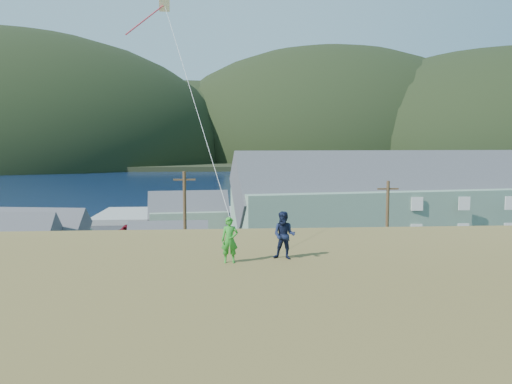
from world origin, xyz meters
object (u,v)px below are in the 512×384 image
kite_flyer_navy (284,235)px  lodge (391,200)px  wharf (187,215)px  shed_teal (5,248)px  shed_white (168,250)px  shed_palegreen_near (37,240)px  kite_flyer_green (230,240)px  shed_palegreen_far (189,215)px

kite_flyer_navy → lodge: bearing=86.7°
wharf → lodge: (24.16, -20.09, 4.33)m
shed_teal → shed_white: size_ratio=1.20×
shed_teal → shed_palegreen_near: (1.42, 3.33, -0.01)m
shed_white → kite_flyer_navy: bearing=-77.1°
kite_flyer_green → shed_palegreen_far: bearing=97.7°
shed_white → shed_palegreen_far: size_ratio=0.68×
wharf → shed_teal: (-13.05, -32.10, 1.93)m
lodge → shed_white: lodge is taller
wharf → lodge: lodge is taller
wharf → shed_white: bearing=-89.0°
wharf → shed_white: 32.76m
wharf → kite_flyer_navy: 59.47m
shed_palegreen_near → shed_palegreen_far: (12.78, 14.58, 0.12)m
kite_flyer_green → kite_flyer_navy: kite_flyer_navy is taller
wharf → shed_white: (0.55, -32.71, 1.64)m
shed_teal → wharf: bearing=70.1°
wharf → shed_palegreen_far: size_ratio=2.56×
wharf → kite_flyer_navy: bearing=-83.1°
shed_palegreen_near → shed_palegreen_far: shed_palegreen_far is taller
shed_palegreen_near → shed_palegreen_far: size_ratio=0.92×
lodge → shed_palegreen_far: (-23.02, 5.90, -2.29)m
wharf → shed_palegreen_far: 14.38m
wharf → kite_flyer_green: size_ratio=17.75×
shed_palegreen_near → shed_white: bearing=-8.6°
wharf → lodge: size_ratio=0.71×
shed_palegreen_near → kite_flyer_navy: bearing=-48.6°
shed_white → shed_palegreen_far: shed_palegreen_far is taller
shed_teal → shed_white: shed_teal is taller
wharf → shed_palegreen_far: shed_palegreen_far is taller
shed_white → kite_flyer_green: (4.73, -26.24, 5.84)m
lodge → shed_teal: lodge is taller
wharf → shed_teal: shed_teal is taller
wharf → shed_palegreen_near: (-11.63, -28.77, 1.92)m
shed_palegreen_far → shed_palegreen_near: bearing=-137.0°
kite_flyer_green → shed_teal: bearing=126.8°
wharf → shed_white: size_ratio=3.78×
kite_flyer_green → kite_flyer_navy: (1.80, 0.40, 0.06)m
shed_palegreen_far → shed_teal: bearing=-134.1°
wharf → shed_palegreen_near: shed_palegreen_near is taller
wharf → shed_palegreen_near: bearing=-112.0°
lodge → kite_flyer_navy: 42.22m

